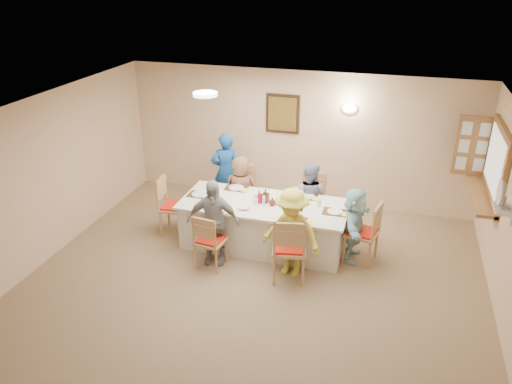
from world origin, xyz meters
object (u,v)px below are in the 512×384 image
(dining_table, at_px, (264,224))
(chair_left_end, at_px, (175,206))
(diner_back_right, at_px, (309,198))
(serving_hatch, at_px, (496,164))
(chair_back_left, at_px, (243,194))
(caregiver, at_px, (226,171))
(diner_front_left, at_px, (213,222))
(desk_fan, at_px, (503,198))
(chair_right_end, at_px, (362,231))
(chair_front_left, at_px, (211,240))
(diner_back_left, at_px, (241,190))
(chair_back_right, at_px, (310,202))
(diner_front_right, at_px, (291,233))
(condiment_ketchup, at_px, (260,197))
(chair_front_right, at_px, (289,247))
(diner_right_end, at_px, (354,225))

(dining_table, height_order, chair_left_end, chair_left_end)
(diner_back_right, bearing_deg, serving_hatch, -168.74)
(chair_back_left, bearing_deg, caregiver, 133.41)
(serving_hatch, relative_size, diner_front_left, 1.10)
(serving_hatch, bearing_deg, desk_fan, -94.66)
(desk_fan, relative_size, chair_back_left, 0.31)
(chair_right_end, xyz_separation_m, diner_back_right, (-0.95, 0.68, 0.13))
(chair_front_left, distance_m, diner_back_left, 1.49)
(diner_back_left, bearing_deg, chair_back_right, 177.83)
(diner_front_right, distance_m, condiment_ketchup, 0.97)
(chair_front_right, distance_m, diner_right_end, 1.15)
(chair_front_right, height_order, chair_left_end, chair_front_right)
(chair_back_left, distance_m, chair_front_right, 2.00)
(chair_back_left, distance_m, diner_right_end, 2.18)
(chair_back_right, xyz_separation_m, diner_back_left, (-1.20, -0.12, 0.13))
(diner_right_end, bearing_deg, chair_front_right, 136.55)
(chair_front_right, height_order, diner_back_left, diner_back_left)
(dining_table, height_order, chair_front_right, chair_front_right)
(diner_back_left, relative_size, diner_front_left, 0.91)
(chair_right_end, bearing_deg, diner_right_end, -78.43)
(chair_front_left, bearing_deg, chair_right_end, -152.59)
(chair_left_end, bearing_deg, chair_back_left, -56.90)
(condiment_ketchup, bearing_deg, serving_hatch, 12.67)
(serving_hatch, distance_m, diner_right_end, 2.26)
(chair_left_end, xyz_separation_m, chair_right_end, (3.10, 0.00, -0.01))
(desk_fan, bearing_deg, caregiver, 157.96)
(chair_back_left, bearing_deg, chair_front_right, -61.85)
(diner_back_left, relative_size, diner_back_right, 0.99)
(chair_front_left, distance_m, diner_right_end, 2.18)
(diner_back_left, height_order, caregiver, caregiver)
(condiment_ketchup, bearing_deg, chair_back_left, 123.34)
(dining_table, bearing_deg, chair_left_end, 180.00)
(chair_left_end, height_order, chair_right_end, chair_left_end)
(dining_table, xyz_separation_m, chair_left_end, (-1.55, 0.00, 0.12))
(diner_front_right, bearing_deg, diner_right_end, 50.68)
(chair_front_left, height_order, diner_back_left, diner_back_left)
(desk_fan, relative_size, chair_left_end, 0.30)
(serving_hatch, height_order, chair_back_right, serving_hatch)
(serving_hatch, bearing_deg, caregiver, 174.97)
(serving_hatch, distance_m, desk_fan, 1.36)
(diner_front_right, bearing_deg, serving_hatch, 38.70)
(chair_front_left, xyz_separation_m, diner_back_left, (-0.00, 1.48, 0.17))
(chair_front_left, distance_m, chair_left_end, 1.24)
(serving_hatch, height_order, caregiver, serving_hatch)
(chair_left_end, relative_size, diner_front_left, 0.73)
(chair_left_end, relative_size, diner_back_left, 0.81)
(diner_front_right, relative_size, condiment_ketchup, 6.50)
(desk_fan, xyz_separation_m, diner_front_right, (-2.64, -0.09, -0.87))
(chair_front_left, xyz_separation_m, condiment_ketchup, (0.53, 0.79, 0.42))
(chair_right_end, xyz_separation_m, diner_front_right, (-0.95, -0.68, 0.19))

